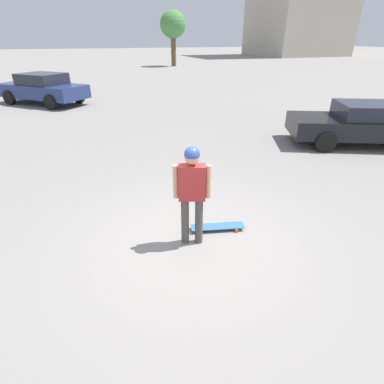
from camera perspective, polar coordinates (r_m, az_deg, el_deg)
ground_plane at (r=5.26m, az=0.00°, el=-9.40°), size 220.00×220.00×0.00m
person at (r=4.70m, az=0.00°, el=0.94°), size 0.56×0.33×1.72m
skateboard at (r=5.54m, az=4.88°, el=-6.57°), size 1.00×0.45×0.08m
car_parked_near at (r=11.38m, az=30.38°, el=11.22°), size 5.03×3.58×1.33m
car_parked_far at (r=18.26m, az=-26.56°, el=17.28°), size 4.70×4.69×1.53m
tree_distant at (r=40.32m, az=-3.66°, el=29.12°), size 3.03×3.03×6.07m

